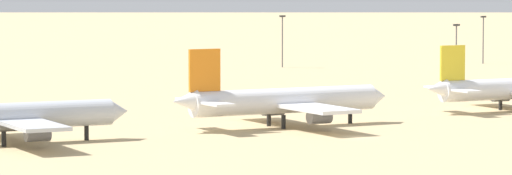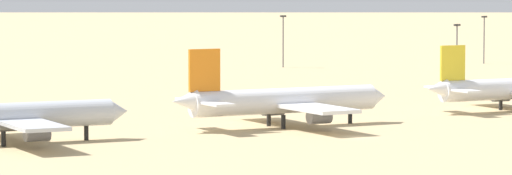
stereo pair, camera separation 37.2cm
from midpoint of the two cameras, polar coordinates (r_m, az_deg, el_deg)
ground at (r=238.49m, az=4.01°, el=-1.93°), size 4000.00×4000.00×0.00m
parked_jet_yellow_3 at (r=230.63m, az=-9.59°, el=-1.11°), size 40.00×33.64×13.22m
parked_jet_orange_4 at (r=252.96m, az=1.06°, el=-0.52°), size 41.78×35.02×13.83m
light_pole_west at (r=436.78m, az=8.82°, el=1.99°), size 1.80×0.50×14.00m
light_pole_mid at (r=414.81m, az=1.08°, el=1.96°), size 1.80×0.50×14.65m
light_pole_east at (r=370.80m, az=7.79°, el=1.56°), size 1.80×0.50×13.83m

